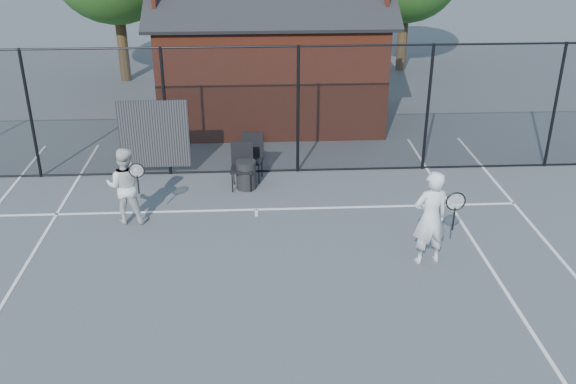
{
  "coord_description": "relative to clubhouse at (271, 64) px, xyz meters",
  "views": [
    {
      "loc": [
        0.02,
        -9.0,
        5.99
      ],
      "look_at": [
        0.58,
        1.48,
        1.1
      ],
      "focal_mm": 40.0,
      "sensor_mm": 36.0,
      "label": 1
    }
  ],
  "objects": [
    {
      "name": "clubhouse",
      "position": [
        0.0,
        0.0,
        0.0
      ],
      "size": [
        6.5,
        4.36,
        4.19
      ],
      "color": "maroon",
      "rests_on": "ground"
    },
    {
      "name": "ground",
      "position": [
        -0.5,
        -9.0,
        -1.61
      ],
      "size": [
        80.0,
        80.0,
        0.0
      ],
      "primitive_type": "plane",
      "color": "#4E5459",
      "rests_on": "ground"
    },
    {
      "name": "player_front",
      "position": [
        2.53,
        -8.23,
        -0.73
      ],
      "size": [
        0.82,
        0.63,
        1.75
      ],
      "color": "white",
      "rests_on": "ground"
    },
    {
      "name": "fence",
      "position": [
        -0.8,
        -4.0,
        -0.16
      ],
      "size": [
        22.04,
        3.0,
        3.0
      ],
      "color": "black",
      "rests_on": "ground"
    },
    {
      "name": "chair_left",
      "position": [
        -0.8,
        -4.9,
        -1.1
      ],
      "size": [
        0.52,
        0.53,
        1.02
      ],
      "primitive_type": "cube",
      "rotation": [
        0.0,
        0.0,
        -0.05
      ],
      "color": "black",
      "rests_on": "ground"
    },
    {
      "name": "waste_bin",
      "position": [
        -0.71,
        -4.9,
        -1.28
      ],
      "size": [
        0.53,
        0.53,
        0.65
      ],
      "primitive_type": "cylinder",
      "rotation": [
        0.0,
        0.0,
        0.22
      ],
      "color": "black",
      "rests_on": "ground"
    },
    {
      "name": "player_back",
      "position": [
        -3.06,
        -6.36,
        -0.82
      ],
      "size": [
        0.86,
        0.64,
        1.56
      ],
      "color": "silver",
      "rests_on": "ground"
    },
    {
      "name": "chair_right",
      "position": [
        -0.59,
        -4.42,
        -1.09
      ],
      "size": [
        0.58,
        0.6,
        1.04
      ],
      "primitive_type": "cube",
      "rotation": [
        0.0,
        0.0,
        -0.18
      ],
      "color": "black",
      "rests_on": "ground"
    },
    {
      "name": "court_lines",
      "position": [
        -0.5,
        -10.32,
        -1.6
      ],
      "size": [
        11.02,
        18.0,
        0.01
      ],
      "color": "white",
      "rests_on": "ground"
    }
  ]
}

